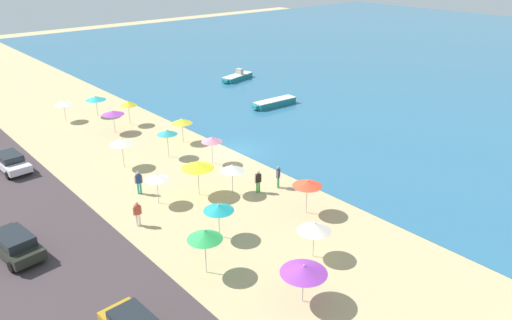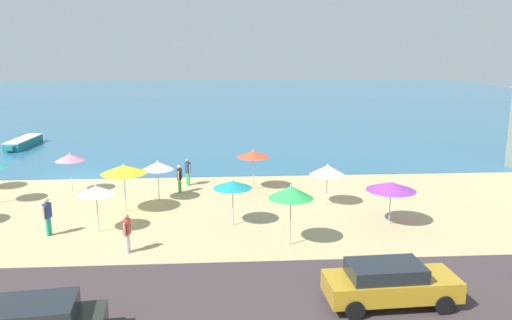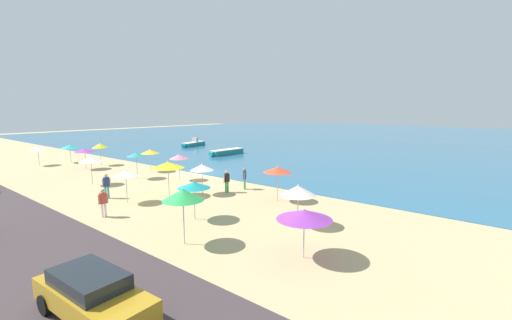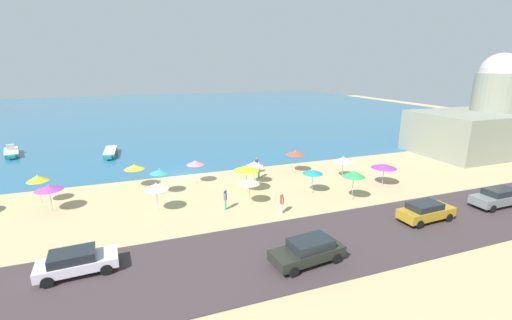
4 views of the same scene
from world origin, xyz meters
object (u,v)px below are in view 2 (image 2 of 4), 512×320
object	(u,v)px
beach_umbrella_4	(96,190)
beach_umbrella_7	(124,169)
bather_2	(180,177)
parked_car_2	(390,283)
beach_umbrella_3	(70,157)
beach_umbrella_8	(291,192)
bather_3	(48,215)
skiff_offshore	(23,142)
beach_umbrella_15	(253,154)
bather_0	(188,170)
beach_umbrella_5	(158,166)
bather_1	(127,231)
beach_umbrella_1	(233,185)
beach_umbrella_0	(327,170)
beach_umbrella_13	(391,186)

from	to	relation	value
beach_umbrella_4	beach_umbrella_7	size ratio (longest dim) A/B	0.89
bather_2	parked_car_2	size ratio (longest dim) A/B	0.39
beach_umbrella_3	beach_umbrella_8	world-z (taller)	beach_umbrella_8
bather_3	skiff_offshore	world-z (taller)	bather_3
beach_umbrella_15	bather_0	distance (m)	4.39
bather_3	skiff_offshore	bearing A→B (deg)	113.36
beach_umbrella_7	bather_2	size ratio (longest dim) A/B	1.53
beach_umbrella_7	beach_umbrella_5	bearing A→B (deg)	52.31
bather_1	skiff_offshore	size ratio (longest dim) A/B	0.30
beach_umbrella_4	beach_umbrella_15	distance (m)	10.30
beach_umbrella_7	beach_umbrella_8	world-z (taller)	beach_umbrella_8
beach_umbrella_3	bather_2	distance (m)	6.60
beach_umbrella_1	beach_umbrella_8	distance (m)	3.69
beach_umbrella_8	bather_1	xyz separation A→B (m)	(-6.94, -0.41, -1.44)
beach_umbrella_0	bather_1	bearing A→B (deg)	-148.23
parked_car_2	beach_umbrella_7	bearing A→B (deg)	135.04
beach_umbrella_13	parked_car_2	bearing A→B (deg)	-108.46
beach_umbrella_15	bather_0	size ratio (longest dim) A/B	1.43
beach_umbrella_3	beach_umbrella_7	bearing A→B (deg)	-45.90
beach_umbrella_0	beach_umbrella_3	size ratio (longest dim) A/B	0.97
beach_umbrella_4	beach_umbrella_5	bearing A→B (deg)	65.55
bather_3	beach_umbrella_1	bearing A→B (deg)	5.98
bather_2	skiff_offshore	size ratio (longest dim) A/B	0.30
skiff_offshore	bather_3	bearing A→B (deg)	-66.64
beach_umbrella_0	bather_3	xyz separation A→B (m)	(-13.70, -3.76, -0.97)
beach_umbrella_13	skiff_offshore	world-z (taller)	beach_umbrella_13
beach_umbrella_13	skiff_offshore	size ratio (longest dim) A/B	0.42
bather_0	bather_1	distance (m)	10.74
bather_3	skiff_offshore	xyz separation A→B (m)	(-9.50, 22.00, -0.59)
bather_3	beach_umbrella_15	bearing A→B (deg)	36.02
beach_umbrella_4	beach_umbrella_15	size ratio (longest dim) A/B	0.94
bather_1	beach_umbrella_4	bearing A→B (deg)	125.61
beach_umbrella_1	beach_umbrella_15	bearing A→B (deg)	77.76
beach_umbrella_3	beach_umbrella_4	xyz separation A→B (m)	(3.22, -6.99, -0.08)
bather_1	bather_3	xyz separation A→B (m)	(-4.00, 2.25, 0.04)
bather_3	skiff_offshore	distance (m)	23.97
beach_umbrella_5	bather_0	size ratio (longest dim) A/B	1.36
beach_umbrella_0	bather_3	bearing A→B (deg)	-164.66
beach_umbrella_1	bather_0	distance (m)	7.99
beach_umbrella_0	parked_car_2	size ratio (longest dim) A/B	0.52
beach_umbrella_1	beach_umbrella_3	distance (m)	11.48
beach_umbrella_15	bather_0	bearing A→B (deg)	163.81
beach_umbrella_1	skiff_offshore	distance (m)	27.78
beach_umbrella_4	beach_umbrella_5	world-z (taller)	beach_umbrella_5
beach_umbrella_1	bather_2	bearing A→B (deg)	117.81
bather_1	beach_umbrella_1	bearing A→B (deg)	34.95
beach_umbrella_7	bather_0	size ratio (longest dim) A/B	1.51
beach_umbrella_0	bather_0	world-z (taller)	beach_umbrella_0
beach_umbrella_5	beach_umbrella_8	size ratio (longest dim) A/B	0.85
bather_0	parked_car_2	xyz separation A→B (m)	(7.70, -15.71, -0.13)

